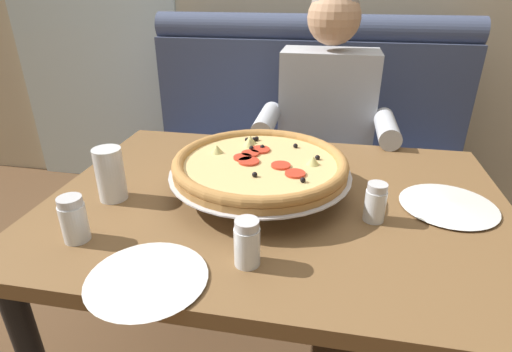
{
  "coord_description": "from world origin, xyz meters",
  "views": [
    {
      "loc": [
        0.13,
        -0.98,
        1.28
      ],
      "look_at": [
        -0.07,
        0.05,
        0.77
      ],
      "focal_mm": 28.41,
      "sensor_mm": 36.0,
      "label": 1
    }
  ],
  "objects_px": {
    "dining_table": "(276,224)",
    "pizza": "(260,165)",
    "booth_bench": "(301,169)",
    "plate_near_right": "(147,276)",
    "diner_main": "(325,130)",
    "drinking_glass": "(111,178)",
    "plate_near_left": "(448,204)",
    "patio_chair": "(130,83)",
    "shaker_parmesan": "(375,205)",
    "shaker_oregano": "(74,222)",
    "shaker_pepper_flakes": "(247,246)"
  },
  "relations": [
    {
      "from": "drinking_glass",
      "to": "patio_chair",
      "type": "height_order",
      "value": "drinking_glass"
    },
    {
      "from": "booth_bench",
      "to": "pizza",
      "type": "relative_size",
      "value": 3.23
    },
    {
      "from": "drinking_glass",
      "to": "patio_chair",
      "type": "xyz_separation_m",
      "value": [
        -1.05,
        2.14,
        -0.27
      ]
    },
    {
      "from": "pizza",
      "to": "booth_bench",
      "type": "bearing_deg",
      "value": 86.76
    },
    {
      "from": "plate_near_right",
      "to": "diner_main",
      "type": "bearing_deg",
      "value": 73.1
    },
    {
      "from": "plate_near_left",
      "to": "plate_near_right",
      "type": "bearing_deg",
      "value": -147.38
    },
    {
      "from": "plate_near_right",
      "to": "booth_bench",
      "type": "bearing_deg",
      "value": 81.04
    },
    {
      "from": "pizza",
      "to": "drinking_glass",
      "type": "xyz_separation_m",
      "value": [
        -0.39,
        -0.11,
        -0.02
      ]
    },
    {
      "from": "booth_bench",
      "to": "plate_near_right",
      "type": "height_order",
      "value": "booth_bench"
    },
    {
      "from": "booth_bench",
      "to": "pizza",
      "type": "xyz_separation_m",
      "value": [
        -0.05,
        -0.9,
        0.42
      ]
    },
    {
      "from": "booth_bench",
      "to": "shaker_oregano",
      "type": "relative_size",
      "value": 14.61
    },
    {
      "from": "shaker_pepper_flakes",
      "to": "plate_near_right",
      "type": "height_order",
      "value": "shaker_pepper_flakes"
    },
    {
      "from": "pizza",
      "to": "plate_near_right",
      "type": "distance_m",
      "value": 0.44
    },
    {
      "from": "patio_chair",
      "to": "dining_table",
      "type": "bearing_deg",
      "value": -54.11
    },
    {
      "from": "pizza",
      "to": "shaker_oregano",
      "type": "bearing_deg",
      "value": -140.9
    },
    {
      "from": "shaker_pepper_flakes",
      "to": "diner_main",
      "type": "bearing_deg",
      "value": 82.12
    },
    {
      "from": "shaker_parmesan",
      "to": "plate_near_right",
      "type": "bearing_deg",
      "value": -145.21
    },
    {
      "from": "plate_near_left",
      "to": "drinking_glass",
      "type": "xyz_separation_m",
      "value": [
        -0.9,
        -0.12,
        0.05
      ]
    },
    {
      "from": "shaker_oregano",
      "to": "shaker_pepper_flakes",
      "type": "xyz_separation_m",
      "value": [
        0.41,
        -0.01,
        -0.0
      ]
    },
    {
      "from": "pizza",
      "to": "plate_near_right",
      "type": "relative_size",
      "value": 2.04
    },
    {
      "from": "plate_near_right",
      "to": "drinking_glass",
      "type": "relative_size",
      "value": 1.67
    },
    {
      "from": "shaker_oregano",
      "to": "patio_chair",
      "type": "relative_size",
      "value": 0.13
    },
    {
      "from": "plate_near_left",
      "to": "drinking_glass",
      "type": "bearing_deg",
      "value": -172.33
    },
    {
      "from": "shaker_parmesan",
      "to": "plate_near_left",
      "type": "xyz_separation_m",
      "value": [
        0.2,
        0.1,
        -0.03
      ]
    },
    {
      "from": "dining_table",
      "to": "patio_chair",
      "type": "height_order",
      "value": "patio_chair"
    },
    {
      "from": "shaker_oregano",
      "to": "plate_near_left",
      "type": "xyz_separation_m",
      "value": [
        0.88,
        0.32,
        -0.04
      ]
    },
    {
      "from": "plate_near_left",
      "to": "drinking_glass",
      "type": "height_order",
      "value": "drinking_glass"
    },
    {
      "from": "plate_near_left",
      "to": "shaker_oregano",
      "type": "bearing_deg",
      "value": -160.11
    },
    {
      "from": "shaker_parmesan",
      "to": "drinking_glass",
      "type": "relative_size",
      "value": 0.69
    },
    {
      "from": "dining_table",
      "to": "plate_near_left",
      "type": "bearing_deg",
      "value": 4.12
    },
    {
      "from": "dining_table",
      "to": "diner_main",
      "type": "relative_size",
      "value": 0.98
    },
    {
      "from": "diner_main",
      "to": "pizza",
      "type": "xyz_separation_m",
      "value": [
        -0.16,
        -0.64,
        0.11
      ]
    },
    {
      "from": "booth_bench",
      "to": "diner_main",
      "type": "xyz_separation_m",
      "value": [
        0.11,
        -0.27,
        0.31
      ]
    },
    {
      "from": "diner_main",
      "to": "shaker_oregano",
      "type": "xyz_separation_m",
      "value": [
        -0.54,
        -0.94,
        0.07
      ]
    },
    {
      "from": "diner_main",
      "to": "drinking_glass",
      "type": "xyz_separation_m",
      "value": [
        -0.55,
        -0.75,
        0.09
      ]
    },
    {
      "from": "booth_bench",
      "to": "plate_near_left",
      "type": "distance_m",
      "value": 1.06
    },
    {
      "from": "plate_near_right",
      "to": "drinking_glass",
      "type": "xyz_separation_m",
      "value": [
        -0.23,
        0.3,
        0.05
      ]
    },
    {
      "from": "shaker_pepper_flakes",
      "to": "plate_near_right",
      "type": "bearing_deg",
      "value": -153.9
    },
    {
      "from": "shaker_parmesan",
      "to": "patio_chair",
      "type": "bearing_deg",
      "value": 129.32
    },
    {
      "from": "booth_bench",
      "to": "plate_near_right",
      "type": "bearing_deg",
      "value": -98.96
    },
    {
      "from": "booth_bench",
      "to": "plate_near_right",
      "type": "distance_m",
      "value": 1.37
    },
    {
      "from": "dining_table",
      "to": "plate_near_right",
      "type": "height_order",
      "value": "plate_near_right"
    },
    {
      "from": "shaker_pepper_flakes",
      "to": "patio_chair",
      "type": "bearing_deg",
      "value": 121.9
    },
    {
      "from": "booth_bench",
      "to": "patio_chair",
      "type": "xyz_separation_m",
      "value": [
        -1.49,
        1.13,
        0.13
      ]
    },
    {
      "from": "plate_near_left",
      "to": "patio_chair",
      "type": "relative_size",
      "value": 0.29
    },
    {
      "from": "shaker_parmesan",
      "to": "pizza",
      "type": "bearing_deg",
      "value": 163.67
    },
    {
      "from": "dining_table",
      "to": "pizza",
      "type": "bearing_deg",
      "value": 159.44
    },
    {
      "from": "booth_bench",
      "to": "plate_near_left",
      "type": "bearing_deg",
      "value": -63.01
    },
    {
      "from": "diner_main",
      "to": "plate_near_left",
      "type": "distance_m",
      "value": 0.71
    },
    {
      "from": "shaker_oregano",
      "to": "shaker_pepper_flakes",
      "type": "distance_m",
      "value": 0.41
    }
  ]
}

